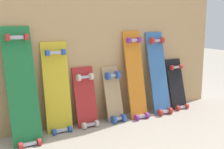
{
  "coord_description": "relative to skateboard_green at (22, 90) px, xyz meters",
  "views": [
    {
      "loc": [
        -1.32,
        -2.27,
        0.93
      ],
      "look_at": [
        0.0,
        -0.07,
        0.44
      ],
      "focal_mm": 47.27,
      "sensor_mm": 36.0,
      "label": 1
    }
  ],
  "objects": [
    {
      "name": "ground_plane",
      "position": [
        0.8,
        0.09,
        -0.4
      ],
      "size": [
        12.0,
        12.0,
        0.0
      ],
      "primitive_type": "plane",
      "color": "#A89E8E"
    },
    {
      "name": "plywood_wall_panel",
      "position": [
        0.8,
        0.16,
        0.54
      ],
      "size": [
        2.59,
        0.04,
        1.87
      ],
      "primitive_type": "cube",
      "color": "tan",
      "rests_on": "ground"
    },
    {
      "name": "skateboard_green",
      "position": [
        0.0,
        0.0,
        0.0
      ],
      "size": [
        0.22,
        0.31,
        0.94
      ],
      "color": "#1E7238",
      "rests_on": "ground"
    },
    {
      "name": "skateboard_yellow",
      "position": [
        0.3,
        0.07,
        -0.06
      ],
      "size": [
        0.22,
        0.18,
        0.81
      ],
      "color": "gold",
      "rests_on": "ground"
    },
    {
      "name": "skateboard_red",
      "position": [
        0.55,
        0.06,
        -0.18
      ],
      "size": [
        0.19,
        0.19,
        0.58
      ],
      "color": "#B22626",
      "rests_on": "ground"
    },
    {
      "name": "skateboard_natural",
      "position": [
        0.83,
        0.04,
        -0.18
      ],
      "size": [
        0.17,
        0.21,
        0.56
      ],
      "color": "tan",
      "rests_on": "ground"
    },
    {
      "name": "skateboard_orange",
      "position": [
        1.07,
        0.03,
        -0.03
      ],
      "size": [
        0.18,
        0.24,
        0.88
      ],
      "color": "orange",
      "rests_on": "ground"
    },
    {
      "name": "skateboard_blue",
      "position": [
        1.34,
        0.03,
        -0.03
      ],
      "size": [
        0.2,
        0.26,
        0.86
      ],
      "color": "#386BAD",
      "rests_on": "ground"
    },
    {
      "name": "skateboard_black",
      "position": [
        1.6,
        0.04,
        -0.18
      ],
      "size": [
        0.2,
        0.21,
        0.58
      ],
      "color": "black",
      "rests_on": "ground"
    }
  ]
}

